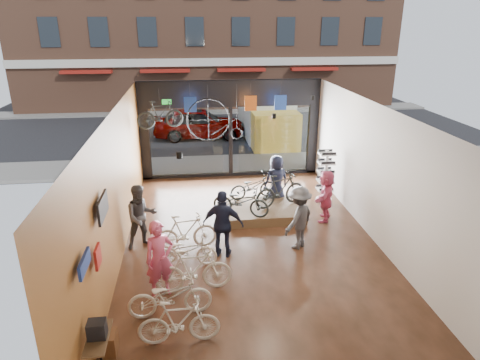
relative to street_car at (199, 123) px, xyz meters
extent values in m
cube|color=black|center=(1.08, -12.00, -0.83)|extent=(7.00, 12.00, 0.04)
cube|color=black|center=(1.08, -12.00, 3.01)|extent=(7.00, 12.00, 0.04)
cube|color=#AA632F|center=(-2.44, -12.00, 1.09)|extent=(0.04, 12.00, 3.80)
cube|color=beige|center=(4.60, -12.00, 1.09)|extent=(0.04, 12.00, 3.80)
cube|color=beige|center=(1.08, -18.02, 1.09)|extent=(7.00, 0.04, 3.80)
cube|color=#198C26|center=(-1.32, -6.12, 2.24)|extent=(0.35, 0.06, 0.18)
cube|color=black|center=(1.08, 3.00, -0.82)|extent=(30.00, 18.00, 0.02)
cube|color=slate|center=(1.08, -4.80, -0.75)|extent=(30.00, 2.40, 0.12)
cube|color=slate|center=(1.08, 7.00, -0.75)|extent=(30.00, 2.00, 0.12)
cube|color=brown|center=(1.08, 9.50, 6.19)|extent=(26.00, 5.00, 14.00)
imported|color=gray|center=(0.00, 0.00, 0.00)|extent=(4.74, 1.91, 1.62)
imported|color=beige|center=(-0.88, -15.48, -0.33)|extent=(1.59, 0.46, 0.96)
imported|color=beige|center=(-1.07, -14.61, -0.34)|extent=(1.81, 0.75, 0.93)
imported|color=beige|center=(-0.57, -13.78, -0.27)|extent=(1.82, 0.60, 1.08)
imported|color=beige|center=(-0.72, -12.63, -0.40)|extent=(1.63, 0.79, 0.82)
imported|color=beige|center=(-0.74, -11.83, -0.29)|extent=(1.78, 0.77, 1.04)
cube|color=#48311F|center=(1.76, -9.93, -0.66)|extent=(2.40, 1.80, 0.30)
imported|color=#212625|center=(0.94, -10.48, -0.05)|extent=(1.85, 1.22, 0.92)
imported|color=#212625|center=(2.28, -9.92, 0.03)|extent=(1.86, 1.12, 1.08)
imported|color=#212625|center=(1.50, -9.19, -0.09)|extent=(1.68, 0.93, 0.84)
imported|color=#CC4C72|center=(-1.30, -13.81, 0.10)|extent=(0.77, 0.64, 1.82)
imported|color=#3F3F44|center=(-1.92, -11.52, 0.10)|extent=(1.07, 0.96, 1.81)
imported|color=#161C33|center=(0.25, -12.29, 0.12)|extent=(1.16, 0.72, 1.85)
imported|color=#3F3F44|center=(2.33, -12.08, 0.08)|extent=(1.28, 1.28, 1.78)
imported|color=#161C33|center=(2.31, -9.09, 0.06)|extent=(0.95, 0.74, 1.73)
imported|color=#CC4C72|center=(3.59, -10.48, 0.01)|extent=(1.09, 1.57, 1.63)
imported|color=#212625|center=(-1.48, -7.80, 2.12)|extent=(1.64, 0.84, 0.95)
cube|color=#1E3F99|center=(-0.45, -6.80, 2.24)|extent=(0.45, 0.03, 0.55)
cube|color=#CC5919|center=(1.75, -6.80, 2.24)|extent=(0.45, 0.03, 0.55)
cube|color=#1E3F99|center=(2.87, -6.80, 2.24)|extent=(0.45, 0.03, 0.55)
camera|label=1|loc=(-0.52, -22.29, 5.11)|focal=32.00mm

